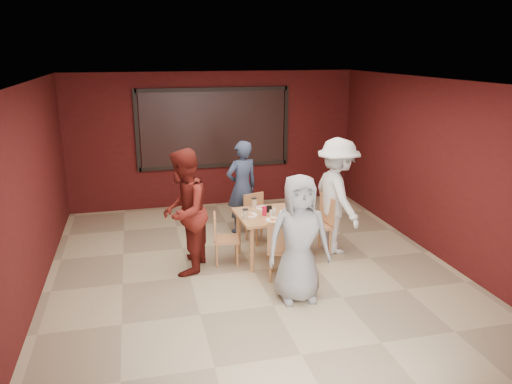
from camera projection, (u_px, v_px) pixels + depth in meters
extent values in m
plane|color=tan|center=(253.00, 270.00, 7.56)|extent=(7.00, 7.00, 0.00)
cube|color=black|center=(214.00, 128.00, 10.32)|extent=(3.00, 0.02, 1.50)
cube|color=#AF8047|center=(269.00, 215.00, 7.75)|extent=(1.01, 1.01, 0.04)
cylinder|color=#AF8047|center=(238.00, 232.00, 8.10)|extent=(0.07, 0.07, 0.72)
cylinder|color=#AF8047|center=(283.00, 228.00, 8.32)|extent=(0.07, 0.07, 0.72)
cylinder|color=#AF8047|center=(252.00, 250.00, 7.39)|extent=(0.07, 0.07, 0.72)
cylinder|color=#AF8047|center=(300.00, 244.00, 7.61)|extent=(0.07, 0.07, 0.72)
cylinder|color=white|center=(274.00, 220.00, 7.46)|extent=(0.24, 0.24, 0.01)
cone|color=#D8904C|center=(274.00, 219.00, 7.46)|extent=(0.22, 0.22, 0.02)
cylinder|color=beige|center=(284.00, 217.00, 7.39)|extent=(0.09, 0.09, 0.14)
cylinder|color=black|center=(284.00, 212.00, 7.37)|extent=(0.09, 0.09, 0.01)
cylinder|color=white|center=(264.00, 208.00, 8.03)|extent=(0.24, 0.24, 0.01)
cone|color=#D8904C|center=(264.00, 207.00, 8.02)|extent=(0.22, 0.22, 0.02)
cylinder|color=beige|center=(254.00, 203.00, 8.07)|extent=(0.09, 0.09, 0.14)
cylinder|color=black|center=(254.00, 198.00, 8.05)|extent=(0.09, 0.09, 0.01)
cylinder|color=white|center=(249.00, 215.00, 7.67)|extent=(0.24, 0.24, 0.01)
cone|color=#D8904C|center=(249.00, 214.00, 7.67)|extent=(0.22, 0.22, 0.02)
cylinder|color=beige|center=(245.00, 214.00, 7.51)|extent=(0.09, 0.09, 0.14)
cylinder|color=black|center=(245.00, 209.00, 7.49)|extent=(0.09, 0.09, 0.01)
cylinder|color=white|center=(287.00, 212.00, 7.81)|extent=(0.24, 0.24, 0.01)
cone|color=#D8904C|center=(287.00, 211.00, 7.81)|extent=(0.22, 0.22, 0.02)
cylinder|color=beige|center=(290.00, 205.00, 7.94)|extent=(0.09, 0.09, 0.14)
cylinder|color=black|center=(290.00, 201.00, 7.92)|extent=(0.09, 0.09, 0.01)
cylinder|color=silver|center=(274.00, 211.00, 7.72)|extent=(0.06, 0.06, 0.10)
cylinder|color=silver|center=(271.00, 213.00, 7.66)|extent=(0.05, 0.05, 0.08)
cylinder|color=red|center=(264.00, 211.00, 7.66)|extent=(0.07, 0.07, 0.15)
cube|color=black|center=(268.00, 209.00, 7.83)|extent=(0.11, 0.06, 0.10)
cube|color=#C6834D|center=(284.00, 249.00, 7.20)|extent=(0.56, 0.56, 0.04)
cylinder|color=#C6834D|center=(296.00, 259.00, 7.42)|extent=(0.04, 0.04, 0.43)
cylinder|color=#C6834D|center=(272.00, 258.00, 7.45)|extent=(0.04, 0.04, 0.43)
cylinder|color=#C6834D|center=(295.00, 269.00, 7.07)|extent=(0.04, 0.04, 0.43)
cylinder|color=#C6834D|center=(270.00, 268.00, 7.11)|extent=(0.04, 0.04, 0.43)
cube|color=#C6834D|center=(283.00, 237.00, 6.93)|extent=(0.43, 0.18, 0.42)
cube|color=#C6834D|center=(259.00, 219.00, 8.59)|extent=(0.51, 0.51, 0.04)
cylinder|color=#C6834D|center=(257.00, 235.00, 8.44)|extent=(0.03, 0.03, 0.39)
cylinder|color=#C6834D|center=(272.00, 231.00, 8.61)|extent=(0.03, 0.03, 0.39)
cylinder|color=#C6834D|center=(246.00, 230.00, 8.70)|extent=(0.03, 0.03, 0.39)
cylinder|color=#C6834D|center=(262.00, 226.00, 8.87)|extent=(0.03, 0.03, 0.39)
cube|color=#C6834D|center=(254.00, 204.00, 8.68)|extent=(0.39, 0.17, 0.38)
cube|color=#C6834D|center=(226.00, 239.00, 7.71)|extent=(0.44, 0.44, 0.04)
cylinder|color=#C6834D|center=(237.00, 255.00, 7.63)|extent=(0.03, 0.03, 0.38)
cylinder|color=#C6834D|center=(236.00, 247.00, 7.93)|extent=(0.03, 0.03, 0.38)
cylinder|color=#C6834D|center=(217.00, 256.00, 7.60)|extent=(0.03, 0.03, 0.38)
cylinder|color=#C6834D|center=(216.00, 248.00, 7.90)|extent=(0.03, 0.03, 0.38)
cube|color=#C6834D|center=(215.00, 226.00, 7.63)|extent=(0.09, 0.39, 0.37)
cube|color=#C6834D|center=(315.00, 226.00, 8.06)|extent=(0.50, 0.50, 0.04)
cylinder|color=#C6834D|center=(299.00, 238.00, 8.24)|extent=(0.04, 0.04, 0.45)
cylinder|color=#C6834D|center=(309.00, 246.00, 7.90)|extent=(0.04, 0.04, 0.45)
cylinder|color=#C6834D|center=(320.00, 235.00, 8.36)|extent=(0.04, 0.04, 0.45)
cylinder|color=#C6834D|center=(330.00, 243.00, 8.01)|extent=(0.04, 0.04, 0.45)
cube|color=#C6834D|center=(327.00, 209.00, 8.05)|extent=(0.08, 0.47, 0.44)
imported|color=gray|center=(299.00, 239.00, 6.47)|extent=(0.86, 0.58, 1.71)
imported|color=#303C56|center=(242.00, 187.00, 8.93)|extent=(0.71, 0.57, 1.69)
imported|color=#601812|center=(184.00, 212.00, 7.29)|extent=(0.98, 1.10, 1.87)
imported|color=white|center=(337.00, 196.00, 8.04)|extent=(0.78, 1.26, 1.89)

